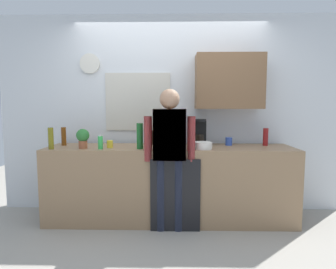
{
  "coord_description": "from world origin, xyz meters",
  "views": [
    {
      "loc": [
        0.05,
        -3.13,
        1.42
      ],
      "look_at": [
        -0.02,
        0.25,
        1.07
      ],
      "focal_mm": 30.41,
      "sensor_mm": 36.0,
      "label": 1
    }
  ],
  "objects_px": {
    "person_guest": "(170,148)",
    "potted_plant": "(83,137)",
    "coffee_maker": "(199,133)",
    "bottle_olive_oil": "(51,138)",
    "cup_blue_mug": "(229,141)",
    "dish_soap": "(100,142)",
    "bottle_dark_sauce": "(151,137)",
    "cup_yellow_cup": "(110,144)",
    "mixing_bowl": "(203,145)",
    "bottle_amber_beer": "(64,136)",
    "bottle_red_vinegar": "(266,137)",
    "bottle_green_wine": "(140,136)",
    "cup_white_mug": "(167,142)",
    "person_at_sink": "(170,148)"
  },
  "relations": [
    {
      "from": "cup_blue_mug",
      "to": "potted_plant",
      "type": "bearing_deg",
      "value": -170.47
    },
    {
      "from": "bottle_amber_beer",
      "to": "bottle_green_wine",
      "type": "xyz_separation_m",
      "value": [
        0.99,
        -0.27,
        0.03
      ]
    },
    {
      "from": "coffee_maker",
      "to": "bottle_dark_sauce",
      "type": "relative_size",
      "value": 1.83
    },
    {
      "from": "coffee_maker",
      "to": "bottle_olive_oil",
      "type": "relative_size",
      "value": 1.32
    },
    {
      "from": "dish_soap",
      "to": "bottle_olive_oil",
      "type": "bearing_deg",
      "value": -178.67
    },
    {
      "from": "bottle_olive_oil",
      "to": "cup_blue_mug",
      "type": "xyz_separation_m",
      "value": [
        2.11,
        0.36,
        -0.07
      ]
    },
    {
      "from": "mixing_bowl",
      "to": "person_guest",
      "type": "height_order",
      "value": "person_guest"
    },
    {
      "from": "cup_blue_mug",
      "to": "cup_yellow_cup",
      "type": "bearing_deg",
      "value": -171.17
    },
    {
      "from": "cup_yellow_cup",
      "to": "bottle_green_wine",
      "type": "bearing_deg",
      "value": -14.87
    },
    {
      "from": "cup_yellow_cup",
      "to": "potted_plant",
      "type": "height_order",
      "value": "potted_plant"
    },
    {
      "from": "mixing_bowl",
      "to": "dish_soap",
      "type": "relative_size",
      "value": 1.22
    },
    {
      "from": "bottle_red_vinegar",
      "to": "cup_yellow_cup",
      "type": "xyz_separation_m",
      "value": [
        -1.91,
        -0.21,
        -0.07
      ]
    },
    {
      "from": "bottle_olive_oil",
      "to": "bottle_green_wine",
      "type": "relative_size",
      "value": 0.83
    },
    {
      "from": "cup_yellow_cup",
      "to": "cup_blue_mug",
      "type": "xyz_separation_m",
      "value": [
        1.46,
        0.23,
        0.01
      ]
    },
    {
      "from": "cup_blue_mug",
      "to": "dish_soap",
      "type": "height_order",
      "value": "dish_soap"
    },
    {
      "from": "bottle_olive_oil",
      "to": "dish_soap",
      "type": "relative_size",
      "value": 1.39
    },
    {
      "from": "bottle_dark_sauce",
      "to": "bottle_amber_beer",
      "type": "relative_size",
      "value": 0.78
    },
    {
      "from": "bottle_red_vinegar",
      "to": "cup_white_mug",
      "type": "height_order",
      "value": "bottle_red_vinegar"
    },
    {
      "from": "mixing_bowl",
      "to": "potted_plant",
      "type": "xyz_separation_m",
      "value": [
        -1.4,
        0.01,
        0.09
      ]
    },
    {
      "from": "cup_yellow_cup",
      "to": "mixing_bowl",
      "type": "bearing_deg",
      "value": -4.03
    },
    {
      "from": "bottle_amber_beer",
      "to": "dish_soap",
      "type": "height_order",
      "value": "bottle_amber_beer"
    },
    {
      "from": "person_at_sink",
      "to": "cup_blue_mug",
      "type": "bearing_deg",
      "value": 27.65
    },
    {
      "from": "person_at_sink",
      "to": "potted_plant",
      "type": "bearing_deg",
      "value": 168.38
    },
    {
      "from": "coffee_maker",
      "to": "dish_soap",
      "type": "relative_size",
      "value": 1.83
    },
    {
      "from": "coffee_maker",
      "to": "bottle_olive_oil",
      "type": "height_order",
      "value": "coffee_maker"
    },
    {
      "from": "bottle_dark_sauce",
      "to": "bottle_red_vinegar",
      "type": "xyz_separation_m",
      "value": [
        1.44,
        -0.07,
        0.02
      ]
    },
    {
      "from": "bottle_olive_oil",
      "to": "bottle_red_vinegar",
      "type": "height_order",
      "value": "bottle_olive_oil"
    },
    {
      "from": "bottle_dark_sauce",
      "to": "mixing_bowl",
      "type": "distance_m",
      "value": 0.73
    },
    {
      "from": "bottle_red_vinegar",
      "to": "mixing_bowl",
      "type": "xyz_separation_m",
      "value": [
        -0.81,
        -0.29,
        -0.07
      ]
    },
    {
      "from": "bottle_dark_sauce",
      "to": "bottle_olive_oil",
      "type": "relative_size",
      "value": 0.72
    },
    {
      "from": "bottle_olive_oil",
      "to": "person_guest",
      "type": "height_order",
      "value": "person_guest"
    },
    {
      "from": "cup_yellow_cup",
      "to": "mixing_bowl",
      "type": "distance_m",
      "value": 1.1
    },
    {
      "from": "bottle_olive_oil",
      "to": "bottle_green_wine",
      "type": "bearing_deg",
      "value": 2.09
    },
    {
      "from": "cup_white_mug",
      "to": "person_at_sink",
      "type": "distance_m",
      "value": 0.36
    },
    {
      "from": "bottle_red_vinegar",
      "to": "bottle_green_wine",
      "type": "height_order",
      "value": "bottle_green_wine"
    },
    {
      "from": "bottle_amber_beer",
      "to": "cup_yellow_cup",
      "type": "height_order",
      "value": "bottle_amber_beer"
    },
    {
      "from": "bottle_amber_beer",
      "to": "cup_blue_mug",
      "type": "bearing_deg",
      "value": 1.4
    },
    {
      "from": "bottle_green_wine",
      "to": "mixing_bowl",
      "type": "xyz_separation_m",
      "value": [
        0.73,
        0.02,
        -0.11
      ]
    },
    {
      "from": "bottle_red_vinegar",
      "to": "person_guest",
      "type": "bearing_deg",
      "value": -160.14
    },
    {
      "from": "bottle_red_vinegar",
      "to": "bottle_amber_beer",
      "type": "relative_size",
      "value": 0.96
    },
    {
      "from": "coffee_maker",
      "to": "person_at_sink",
      "type": "height_order",
      "value": "person_at_sink"
    },
    {
      "from": "potted_plant",
      "to": "person_at_sink",
      "type": "xyz_separation_m",
      "value": [
        1.02,
        -0.15,
        -0.1
      ]
    },
    {
      "from": "cup_blue_mug",
      "to": "cup_white_mug",
      "type": "relative_size",
      "value": 1.05
    },
    {
      "from": "cup_blue_mug",
      "to": "person_guest",
      "type": "relative_size",
      "value": 0.06
    },
    {
      "from": "bottle_amber_beer",
      "to": "bottle_green_wine",
      "type": "bearing_deg",
      "value": -15.44
    },
    {
      "from": "person_guest",
      "to": "potted_plant",
      "type": "bearing_deg",
      "value": -25.04
    },
    {
      "from": "mixing_bowl",
      "to": "dish_soap",
      "type": "distance_m",
      "value": 1.18
    },
    {
      "from": "bottle_red_vinegar",
      "to": "cup_white_mug",
      "type": "bearing_deg",
      "value": -176.41
    },
    {
      "from": "bottle_dark_sauce",
      "to": "potted_plant",
      "type": "relative_size",
      "value": 0.78
    },
    {
      "from": "bottle_dark_sauce",
      "to": "dish_soap",
      "type": "xyz_separation_m",
      "value": [
        -0.55,
        -0.41,
        -0.01
      ]
    }
  ]
}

